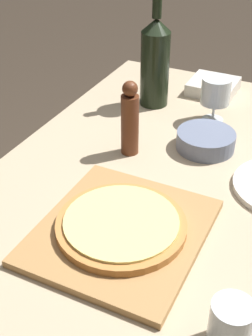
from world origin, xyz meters
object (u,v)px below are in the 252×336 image
at_px(pizza, 121,224).
at_px(small_bowl, 206,140).
at_px(wine_bottle, 155,61).
at_px(pepper_mill, 130,120).
at_px(wine_glass, 216,92).

height_order(pizza, small_bowl, small_bowl).
distance_m(wine_bottle, small_bowl, 0.32).
bearing_deg(small_bowl, pizza, -96.95).
relative_size(pizza, small_bowl, 1.74).
distance_m(pepper_mill, small_bowl, 0.22).
height_order(wine_bottle, small_bowl, wine_bottle).
bearing_deg(pizza, pepper_mill, 112.54).
xyz_separation_m(pizza, small_bowl, (0.05, 0.42, -0.00)).
bearing_deg(wine_bottle, pizza, -73.02).
bearing_deg(wine_glass, pizza, -92.06).
xyz_separation_m(wine_glass, small_bowl, (0.03, -0.16, -0.07)).
height_order(wine_bottle, wine_glass, wine_bottle).
bearing_deg(pepper_mill, small_bowl, 31.48).
relative_size(wine_glass, small_bowl, 0.86).
xyz_separation_m(pizza, wine_glass, (0.02, 0.58, 0.06)).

